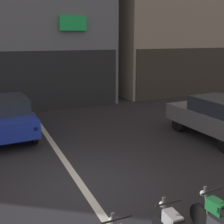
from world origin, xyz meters
name	(u,v)px	position (x,y,z in m)	size (l,w,h in m)	color
ground_plane	(83,187)	(0.00, 0.00, 0.00)	(120.00, 120.00, 0.00)	#2B2B30
lane_centre_line	(40,126)	(0.00, 6.00, 0.00)	(0.20, 18.00, 0.01)	silver
car_blue_crossing_near	(6,116)	(-1.46, 5.01, 0.89)	(1.98, 4.19, 1.64)	black
car_grey_parked_kerbside	(217,117)	(5.98, 1.46, 0.89)	(1.83, 4.13, 1.64)	black
motorcycle_green_row_centre	(223,223)	(1.75, -3.10, 0.46)	(0.55, 1.67, 0.98)	black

